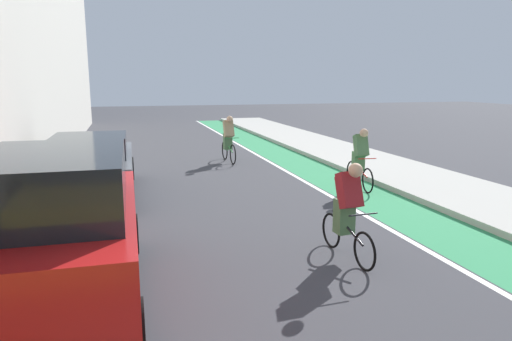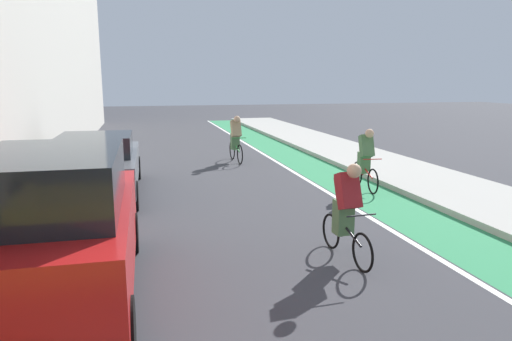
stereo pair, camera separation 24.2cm
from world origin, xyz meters
TOP-DOWN VIEW (x-y plane):
  - ground_plane at (0.00, 15.11)m, footprint 84.07×84.07m
  - bike_lane_paint at (3.39, 17.11)m, footprint 1.60×38.22m
  - lane_divider_stripe at (2.49, 17.11)m, footprint 0.12×38.22m
  - sidewalk_right at (5.63, 17.11)m, footprint 2.88×38.22m
  - parked_suv_red at (-3.14, 9.36)m, footprint 1.92×4.23m
  - parked_sedan_gray at (-3.14, 15.23)m, footprint 2.01×4.53m
  - cyclist_mid at (1.02, 9.86)m, footprint 0.48×1.65m
  - cyclist_trailing at (3.55, 14.24)m, footprint 0.48×1.70m
  - cyclist_far at (1.11, 19.17)m, footprint 0.48×1.73m

SIDE VIEW (x-z plane):
  - ground_plane at x=0.00m, z-range 0.00..0.00m
  - bike_lane_paint at x=3.39m, z-range 0.00..0.00m
  - lane_divider_stripe at x=2.49m, z-range 0.00..0.00m
  - sidewalk_right at x=5.63m, z-range 0.00..0.14m
  - parked_sedan_gray at x=-3.14m, z-range 0.02..1.55m
  - cyclist_mid at x=1.02m, z-range 0.05..1.63m
  - cyclist_trailing at x=3.55m, z-range 0.04..1.65m
  - cyclist_far at x=1.11m, z-range 0.04..1.66m
  - parked_suv_red at x=-3.14m, z-range 0.03..2.01m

